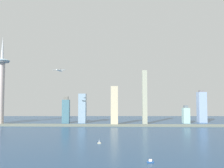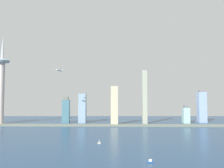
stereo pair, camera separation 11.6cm
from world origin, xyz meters
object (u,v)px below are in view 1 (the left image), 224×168
at_px(skyscraper_1, 82,108).
at_px(boat_2, 99,143).
at_px(airplane, 59,70).
at_px(skyscraper_5, 145,97).
at_px(skyscraper_6, 202,107).
at_px(skyscraper_3, 114,105).
at_px(skyscraper_0, 186,115).
at_px(observation_tower, 2,80).
at_px(skyscraper_2, 66,111).
at_px(boat_3, 150,161).

relative_size(skyscraper_1, boat_2, 10.98).
height_order(boat_2, airplane, airplane).
xyz_separation_m(skyscraper_5, skyscraper_6, (199.42, 52.50, -33.34)).
bearing_deg(skyscraper_3, skyscraper_0, 12.01).
bearing_deg(skyscraper_3, observation_tower, 179.83).
xyz_separation_m(observation_tower, skyscraper_1, (249.48, 47.20, -89.54)).
bearing_deg(skyscraper_6, skyscraper_5, -165.25).
relative_size(skyscraper_5, airplane, 4.43).
xyz_separation_m(observation_tower, skyscraper_5, (452.82, 23.61, -52.38)).
relative_size(skyscraper_0, boat_2, 6.59).
distance_m(observation_tower, skyscraper_6, 662.23).
height_order(observation_tower, skyscraper_5, observation_tower).
bearing_deg(airplane, skyscraper_2, -171.48).
distance_m(skyscraper_6, airplane, 486.92).
height_order(observation_tower, skyscraper_6, observation_tower).
distance_m(skyscraper_1, boat_2, 338.14).
xyz_separation_m(skyscraper_1, airplane, (-48.10, -119.59, 112.35)).
height_order(skyscraper_2, boat_2, skyscraper_2).
bearing_deg(skyscraper_5, boat_2, -111.78).
xyz_separation_m(skyscraper_3, boat_3, (53.49, -394.14, -57.99)).
xyz_separation_m(observation_tower, skyscraper_0, (590.28, 48.71, -111.34)).
height_order(skyscraper_1, skyscraper_3, skyscraper_3).
xyz_separation_m(skyscraper_1, skyscraper_5, (203.34, -23.60, 37.16)).
bearing_deg(airplane, skyscraper_6, 114.30).
height_order(skyscraper_2, skyscraper_6, skyscraper_6).
xyz_separation_m(skyscraper_0, skyscraper_6, (61.96, 27.40, 25.62)).
relative_size(skyscraper_5, skyscraper_6, 1.58).
bearing_deg(boat_2, skyscraper_2, -82.77).
height_order(skyscraper_2, skyscraper_3, skyscraper_3).
bearing_deg(skyscraper_3, skyscraper_6, 14.62).
height_order(observation_tower, skyscraper_3, observation_tower).
height_order(skyscraper_3, boat_3, skyscraper_3).
height_order(skyscraper_1, boat_3, skyscraper_1).
height_order(skyscraper_0, skyscraper_5, skyscraper_5).
bearing_deg(boat_3, skyscraper_1, -72.26).
bearing_deg(skyscraper_2, boat_2, -66.66).
relative_size(skyscraper_1, boat_3, 10.48).
relative_size(skyscraper_2, skyscraper_3, 0.73).
distance_m(skyscraper_0, skyscraper_3, 241.35).
bearing_deg(boat_3, skyscraper_0, -114.30).
distance_m(skyscraper_2, skyscraper_6, 457.33).
bearing_deg(skyscraper_3, skyscraper_2, 166.33).
xyz_separation_m(skyscraper_1, skyscraper_3, (106.95, -48.26, 11.23)).
height_order(observation_tower, boat_2, observation_tower).
relative_size(boat_2, airplane, 0.23).
xyz_separation_m(skyscraper_2, boat_3, (213.26, -433.00, -38.74)).
relative_size(boat_2, boat_3, 0.95).
height_order(skyscraper_5, skyscraper_6, skyscraper_5).
bearing_deg(skyscraper_0, skyscraper_2, -178.41).
xyz_separation_m(observation_tower, boat_2, (332.61, -277.24, -136.10)).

